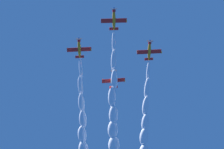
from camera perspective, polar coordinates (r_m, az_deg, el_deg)
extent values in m
ellipsoid|color=orange|center=(89.11, 0.40, 11.17)|extent=(4.12, 6.20, 1.85)
cylinder|color=red|center=(88.61, 0.42, 13.05)|extent=(1.44, 1.33, 1.20)
cone|color=#194CB2|center=(88.52, 0.42, 13.46)|extent=(0.81, 0.86, 0.60)
cylinder|color=#3F3F47|center=(88.54, 0.42, 13.36)|extent=(2.27, 1.27, 2.41)
cube|color=red|center=(88.99, 0.39, 11.03)|extent=(7.79, 5.19, 1.00)
ellipsoid|color=orange|center=(88.78, 3.03, 10.96)|extent=(0.65, 0.89, 0.36)
ellipsoid|color=orange|center=(89.38, -2.22, 11.07)|extent=(0.65, 0.89, 0.36)
cube|color=red|center=(89.72, 0.39, 9.40)|extent=(2.98, 2.20, 0.46)
cube|color=orange|center=(90.21, 0.42, 9.42)|extent=(0.76, 1.06, 1.20)
ellipsoid|color=#1E232D|center=(89.45, 0.42, 11.40)|extent=(1.37, 1.65, 0.86)
ellipsoid|color=orange|center=(92.67, 7.68, 4.81)|extent=(4.14, 6.17, 1.70)
cylinder|color=red|center=(91.78, 7.79, 6.56)|extent=(1.46, 1.29, 1.22)
cone|color=#194CB2|center=(91.60, 7.81, 6.94)|extent=(0.82, 0.84, 0.60)
cylinder|color=#3F3F47|center=(91.64, 7.81, 6.85)|extent=(2.30, 1.17, 2.50)
cube|color=red|center=(92.58, 7.68, 4.66)|extent=(7.77, 5.17, 1.27)
ellipsoid|color=orange|center=(92.74, 10.16, 4.52)|extent=(0.66, 0.89, 0.34)
ellipsoid|color=orange|center=(92.59, 5.19, 4.80)|extent=(0.66, 0.89, 0.34)
cube|color=red|center=(93.65, 7.58, 3.18)|extent=(2.97, 2.19, 0.54)
cube|color=orange|center=(94.13, 7.58, 3.24)|extent=(0.78, 1.02, 1.18)
ellipsoid|color=#1E232D|center=(92.96, 7.69, 5.06)|extent=(1.38, 1.63, 0.84)
ellipsoid|color=orange|center=(93.96, -6.75, 5.28)|extent=(4.13, 6.19, 1.88)
cylinder|color=red|center=(93.16, -6.82, 7.02)|extent=(1.47, 1.31, 1.24)
cone|color=#194CB2|center=(93.01, -6.84, 7.40)|extent=(0.82, 0.85, 0.62)
cylinder|color=#3F3F47|center=(93.04, -6.83, 7.32)|extent=(2.33, 1.22, 2.49)
cube|color=red|center=(93.87, -6.77, 5.14)|extent=(7.76, 5.17, 1.31)
ellipsoid|color=orange|center=(93.02, -4.35, 5.06)|extent=(0.66, 0.89, 0.37)
ellipsoid|color=orange|center=(94.88, -9.13, 5.20)|extent=(0.66, 0.89, 0.37)
cube|color=red|center=(94.85, -6.67, 3.65)|extent=(2.96, 2.19, 0.57)
cube|color=orange|center=(95.32, -6.61, 3.70)|extent=(0.79, 1.05, 1.20)
ellipsoid|color=#1E232D|center=(94.25, -6.70, 5.52)|extent=(1.39, 1.64, 0.88)
ellipsoid|color=orange|center=(97.11, 0.33, -1.10)|extent=(4.13, 6.18, 1.86)
cylinder|color=red|center=(95.97, 0.35, 0.52)|extent=(1.49, 1.29, 1.26)
cone|color=#194CB2|center=(95.74, 0.35, 0.88)|extent=(0.83, 0.84, 0.63)
cylinder|color=#3F3F47|center=(95.79, 0.35, 0.79)|extent=(2.38, 1.17, 2.56)
cube|color=red|center=(97.04, 0.32, -1.24)|extent=(7.73, 5.15, 1.57)
ellipsoid|color=orange|center=(96.58, 2.67, -1.40)|extent=(0.66, 0.89, 0.37)
ellipsoid|color=orange|center=(97.66, -2.01, -1.09)|extent=(0.66, 0.89, 0.37)
cube|color=red|center=(98.31, 0.33, -2.61)|extent=(2.95, 2.18, 0.66)
cube|color=orange|center=(98.77, 0.37, -2.52)|extent=(0.81, 1.03, 1.20)
ellipsoid|color=#1E232D|center=(97.36, 0.37, -0.85)|extent=(1.40, 1.63, 0.89)
ellipsoid|color=white|center=(90.90, 0.38, 6.61)|extent=(5.50, 8.46, 2.22)
ellipsoid|color=white|center=(93.20, 0.33, 2.60)|extent=(5.97, 8.75, 2.72)
ellipsoid|color=white|center=(95.70, 0.45, -1.24)|extent=(6.44, 9.05, 3.22)
ellipsoid|color=white|center=(98.42, 0.00, -4.73)|extent=(6.91, 9.34, 3.73)
ellipsoid|color=white|center=(102.07, 0.31, -8.34)|extent=(7.38, 9.64, 4.23)
ellipsoid|color=white|center=(105.77, 0.17, -11.30)|extent=(7.85, 9.93, 4.74)
ellipsoid|color=white|center=(109.51, 0.40, -14.34)|extent=(8.32, 10.23, 5.24)
ellipsoid|color=white|center=(95.24, 7.48, 0.60)|extent=(5.50, 8.46, 2.22)
ellipsoid|color=white|center=(97.73, 7.18, -3.01)|extent=(5.97, 8.75, 2.72)
ellipsoid|color=white|center=(101.07, 6.91, -6.61)|extent=(6.44, 9.05, 3.22)
ellipsoid|color=white|center=(104.71, 6.87, -9.87)|extent=(6.91, 9.34, 3.73)
ellipsoid|color=white|center=(108.01, 6.61, -12.66)|extent=(7.38, 9.64, 4.23)
ellipsoid|color=white|center=(96.31, -6.42, 1.14)|extent=(5.50, 8.46, 2.22)
ellipsoid|color=white|center=(99.14, -6.51, -2.42)|extent=(5.97, 8.75, 2.72)
ellipsoid|color=white|center=(102.24, -6.30, -5.92)|extent=(6.44, 9.05, 3.22)
ellipsoid|color=white|center=(105.55, -5.99, -9.18)|extent=(6.91, 9.34, 3.73)
ellipsoid|color=white|center=(109.31, -6.16, -12.21)|extent=(7.38, 9.64, 4.23)
ellipsoid|color=white|center=(113.31, -5.89, -15.05)|extent=(7.85, 9.93, 4.74)
ellipsoid|color=white|center=(100.24, 0.18, -4.77)|extent=(5.50, 8.46, 2.22)
ellipsoid|color=white|center=(103.34, 0.27, -8.07)|extent=(5.97, 8.75, 2.72)
ellipsoid|color=white|center=(107.30, 0.19, -11.22)|extent=(6.44, 9.05, 3.22)
ellipsoid|color=white|center=(111.33, 0.26, -14.12)|extent=(6.91, 9.34, 3.73)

